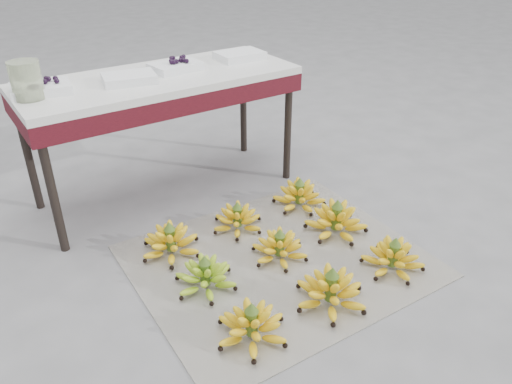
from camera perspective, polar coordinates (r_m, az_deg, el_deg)
ground at (r=2.26m, az=2.61°, el=-8.71°), size 60.00×60.00×0.00m
newspaper_mat at (r=2.30m, az=2.61°, el=-7.85°), size 1.28×1.09×0.01m
bunch_front_left at (r=1.90m, az=-0.49°, el=-15.04°), size 0.29×0.29×0.17m
bunch_front_center at (r=2.06m, az=8.54°, el=-11.14°), size 0.33×0.33×0.18m
bunch_front_right at (r=2.30m, az=15.38°, el=-7.29°), size 0.29×0.29×0.17m
bunch_mid_left at (r=2.13m, az=-5.80°, el=-9.58°), size 0.30×0.30×0.16m
bunch_mid_center at (r=2.28m, az=2.71°, el=-6.38°), size 0.30×0.30×0.16m
bunch_mid_right at (r=2.48m, az=9.14°, el=-3.29°), size 0.35×0.35×0.19m
bunch_back_left at (r=2.34m, az=-9.71°, el=-5.71°), size 0.32×0.32×0.17m
bunch_back_center at (r=2.48m, az=-2.13°, el=-3.17°), size 0.32×0.32×0.16m
bunch_back_right at (r=2.68m, az=4.96°, el=-0.47°), size 0.30×0.30×0.17m
vendor_table at (r=2.65m, az=-10.89°, el=11.39°), size 1.40×0.56×0.67m
tray_far_left at (r=2.50m, az=-23.36°, el=10.84°), size 0.28×0.22×0.07m
tray_left at (r=2.54m, az=-14.30°, el=12.50°), size 0.28×0.22×0.04m
tray_right at (r=2.70m, az=-9.16°, el=14.04°), size 0.26×0.20×0.06m
tray_far_right at (r=2.88m, az=-1.88°, el=15.34°), size 0.26×0.19×0.04m
glass_jar at (r=2.43m, az=-24.77°, el=11.52°), size 0.14×0.14×0.17m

